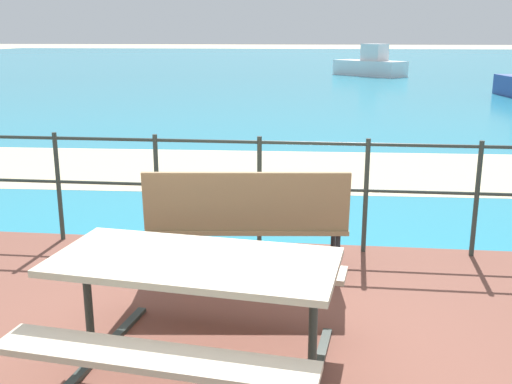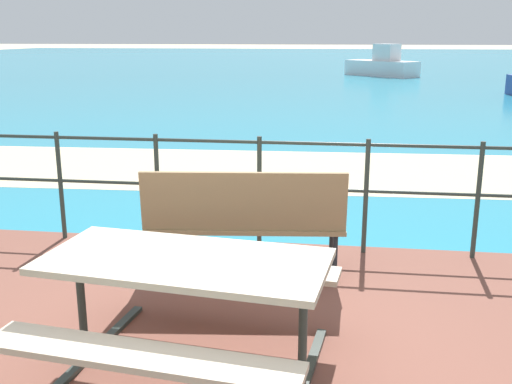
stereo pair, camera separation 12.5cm
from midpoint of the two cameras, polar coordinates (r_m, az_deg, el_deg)
sea_water at (r=42.98m, az=5.89°, el=12.01°), size 90.00×90.00×0.01m
beach_strip at (r=9.26m, az=2.42°, el=2.12°), size 54.07×5.11×0.01m
picnic_table at (r=3.47m, az=-6.89°, el=-8.87°), size 1.78×1.67×0.75m
park_bench at (r=4.80m, az=-1.61°, el=-2.30°), size 1.65×0.59×0.95m
railing_fence at (r=5.57m, az=-0.31°, el=1.11°), size 5.94×0.04×1.07m
boat_mid at (r=31.19m, az=10.55°, el=11.76°), size 3.78×3.64×1.56m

